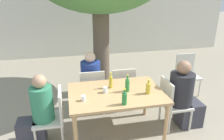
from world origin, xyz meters
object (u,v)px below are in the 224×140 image
object	(u,v)px
green_bottle_3	(124,98)
drinking_glass_1	(83,98)
oil_cruet_1	(111,82)
patio_chair_4	(187,72)
drinking_glass_0	(105,90)
patio_chair_3	(122,86)
person_seated_2	(91,82)
patio_chair_0	(54,114)
green_bottle_2	(127,85)
oil_cruet_0	(148,88)
patio_chair_1	(172,101)
person_seated_1	(184,97)
dining_table_front	(116,97)
person_seated_0	(37,115)
patio_chair_2	(92,89)

from	to	relation	value
green_bottle_3	drinking_glass_1	bearing A→B (deg)	158.02
oil_cruet_1	patio_chair_4	bearing A→B (deg)	26.96
drinking_glass_0	patio_chair_3	bearing A→B (deg)	57.19
person_seated_2	patio_chair_0	bearing A→B (deg)	55.11
drinking_glass_0	drinking_glass_1	xyz separation A→B (m)	(-0.35, -0.18, -0.00)
oil_cruet_1	drinking_glass_0	world-z (taller)	oil_cruet_1
drinking_glass_0	green_bottle_2	bearing A→B (deg)	-4.99
person_seated_2	oil_cruet_0	xyz separation A→B (m)	(0.75, -1.10, 0.33)
patio_chair_1	person_seated_1	bearing A→B (deg)	-90.00
patio_chair_0	drinking_glass_0	size ratio (longest dim) A/B	9.82
green_bottle_2	patio_chair_3	bearing A→B (deg)	81.09
dining_table_front	person_seated_1	world-z (taller)	person_seated_1
person_seated_2	drinking_glass_1	size ratio (longest dim) A/B	14.54
patio_chair_1	person_seated_0	size ratio (longest dim) A/B	0.77
patio_chair_2	person_seated_0	bearing A→B (deg)	38.76
patio_chair_4	patio_chair_3	bearing A→B (deg)	-165.01
oil_cruet_0	patio_chair_4	bearing A→B (deg)	42.27
patio_chair_4	oil_cruet_0	xyz separation A→B (m)	(-1.43, -1.30, 0.36)
person_seated_0	drinking_glass_1	size ratio (longest dim) A/B	14.30
person_seated_2	drinking_glass_1	distance (m)	1.17
dining_table_front	patio_chair_1	bearing A→B (deg)	0.00
patio_chair_3	patio_chair_1	bearing A→B (deg)	132.58
oil_cruet_0	person_seated_1	bearing A→B (deg)	11.37
dining_table_front	drinking_glass_1	world-z (taller)	drinking_glass_1
patio_chair_1	dining_table_front	bearing A→B (deg)	90.00
green_bottle_2	oil_cruet_1	bearing A→B (deg)	141.48
patio_chair_3	drinking_glass_1	world-z (taller)	patio_chair_3
patio_chair_1	oil_cruet_1	xyz separation A→B (m)	(-1.01, 0.17, 0.38)
green_bottle_2	drinking_glass_1	xyz separation A→B (m)	(-0.69, -0.15, -0.07)
person_seated_0	green_bottle_2	size ratio (longest dim) A/B	4.13
drinking_glass_1	patio_chair_2	bearing A→B (deg)	75.73
patio_chair_0	person_seated_2	xyz separation A→B (m)	(0.67, 0.96, 0.03)
dining_table_front	patio_chair_3	world-z (taller)	patio_chair_3
drinking_glass_1	green_bottle_3	bearing A→B (deg)	-21.98
person_seated_1	green_bottle_2	distance (m)	1.06
oil_cruet_0	drinking_glass_0	bearing A→B (deg)	165.52
drinking_glass_1	patio_chair_1	bearing A→B (deg)	6.31
green_bottle_3	person_seated_2	bearing A→B (deg)	103.40
patio_chair_0	person_seated_0	world-z (taller)	person_seated_0
patio_chair_1	green_bottle_3	distance (m)	1.07
oil_cruet_1	patio_chair_0	bearing A→B (deg)	-169.58
patio_chair_3	patio_chair_4	size ratio (longest dim) A/B	1.00
patio_chair_1	oil_cruet_0	world-z (taller)	oil_cruet_0
patio_chair_1	green_bottle_3	world-z (taller)	green_bottle_3
dining_table_front	oil_cruet_1	xyz separation A→B (m)	(-0.05, 0.17, 0.18)
dining_table_front	green_bottle_2	size ratio (longest dim) A/B	5.20
dining_table_front	patio_chair_2	xyz separation A→B (m)	(-0.29, 0.73, -0.19)
drinking_glass_0	drinking_glass_1	distance (m)	0.39
dining_table_front	oil_cruet_0	world-z (taller)	oil_cruet_0
green_bottle_3	drinking_glass_0	distance (m)	0.45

